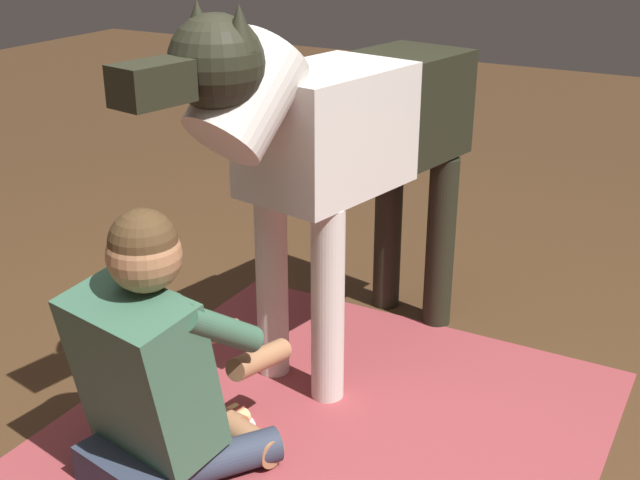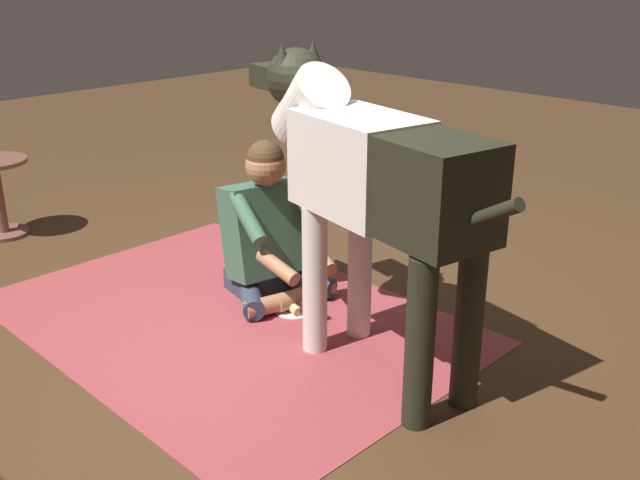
# 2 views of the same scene
# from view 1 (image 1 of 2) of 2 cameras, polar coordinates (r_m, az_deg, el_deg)

# --- Properties ---
(ground_plane) EXTENTS (13.69, 13.69, 0.00)m
(ground_plane) POSITION_cam_1_polar(r_m,az_deg,el_deg) (2.64, -2.57, -15.38)
(ground_plane) COLOR #462E1A
(person_sitting_on_floor) EXTENTS (0.70, 0.57, 0.86)m
(person_sitting_on_floor) POSITION_cam_1_polar(r_m,az_deg,el_deg) (2.46, -11.29, -8.93)
(person_sitting_on_floor) COLOR #30394C
(person_sitting_on_floor) RESTS_ON ground
(large_dog) EXTENTS (1.68, 0.54, 1.37)m
(large_dog) POSITION_cam_1_polar(r_m,az_deg,el_deg) (2.81, 1.37, 7.20)
(large_dog) COLOR silver
(large_dog) RESTS_ON ground
(hot_dog_on_plate) EXTENTS (0.21, 0.21, 0.06)m
(hot_dog_on_plate) POSITION_cam_1_polar(r_m,az_deg,el_deg) (2.78, -6.67, -12.65)
(hot_dog_on_plate) COLOR silver
(hot_dog_on_plate) RESTS_ON ground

